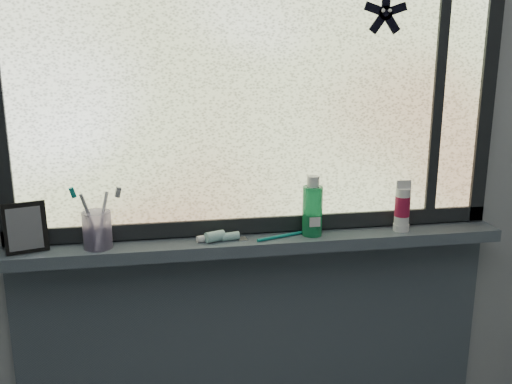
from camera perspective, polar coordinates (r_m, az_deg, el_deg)
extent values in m
cube|color=#9EA3A8|center=(1.86, 0.11, 2.91)|extent=(3.00, 0.01, 2.50)
cube|color=#45515C|center=(1.86, 0.51, -5.14)|extent=(1.62, 0.14, 0.04)
cube|color=#45515C|center=(2.13, 0.18, -17.62)|extent=(1.62, 0.02, 0.98)
cube|color=silver|center=(1.80, 0.24, 11.51)|extent=(1.50, 0.01, 1.00)
cube|color=black|center=(1.89, 0.25, -3.22)|extent=(1.60, 0.03, 0.05)
cube|color=black|center=(2.08, 22.19, 10.87)|extent=(0.05, 0.03, 1.10)
cube|color=black|center=(1.99, 17.83, 11.13)|extent=(0.03, 0.03, 1.00)
cube|color=black|center=(1.83, -22.06, -3.32)|extent=(0.13, 0.09, 0.15)
cylinder|color=#B9A7DD|center=(1.81, -15.59, -3.66)|extent=(0.10, 0.10, 0.11)
cylinder|color=#1FA15C|center=(1.85, 5.67, -1.39)|extent=(0.07, 0.07, 0.16)
cylinder|color=silver|center=(1.95, 14.44, -1.16)|extent=(0.06, 0.06, 0.12)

